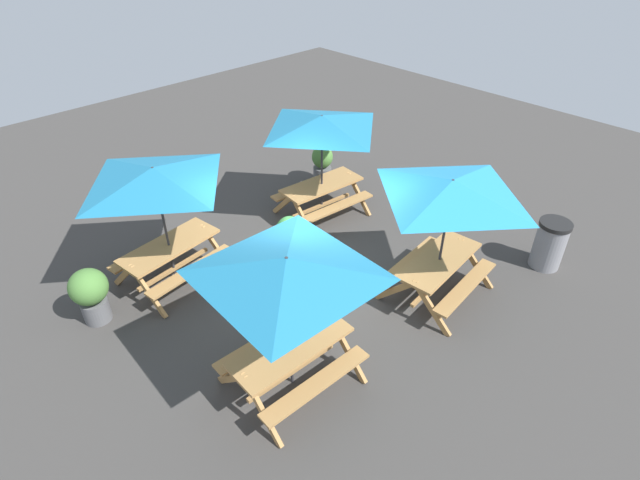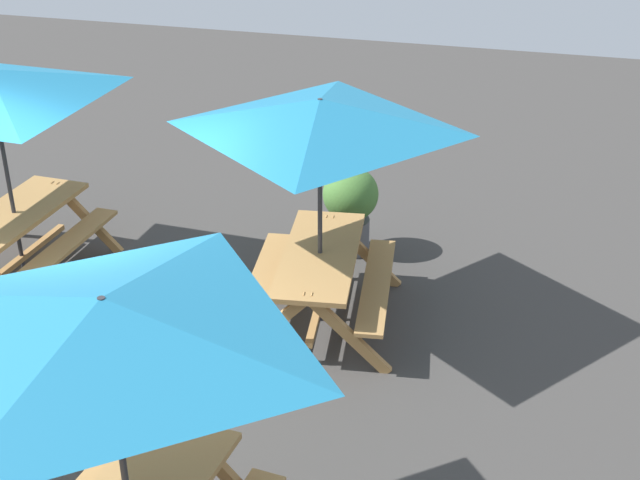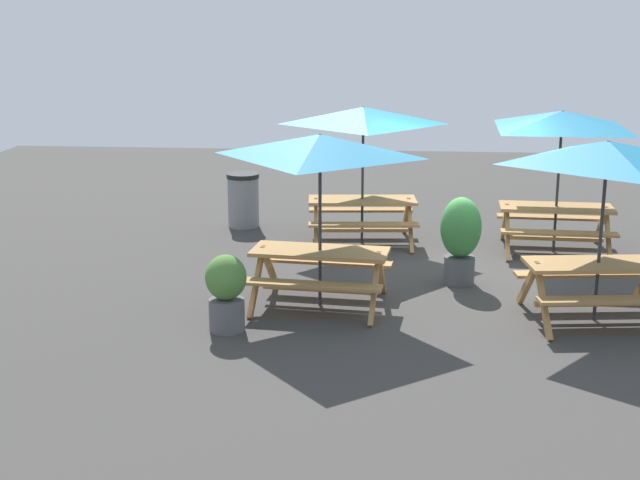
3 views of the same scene
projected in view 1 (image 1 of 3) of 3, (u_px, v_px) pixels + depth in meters
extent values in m
plane|color=#3D3A38|center=(305.00, 286.00, 9.14)|extent=(24.00, 24.00, 0.00)
cube|color=#A87A44|center=(169.00, 246.00, 8.92)|extent=(1.87, 0.92, 0.05)
cube|color=#A87A44|center=(153.00, 248.00, 9.36)|extent=(1.82, 0.49, 0.04)
cube|color=#A87A44|center=(191.00, 270.00, 8.80)|extent=(1.82, 0.49, 0.04)
cube|color=#A87A44|center=(193.00, 236.00, 9.81)|extent=(0.16, 0.80, 0.81)
cube|color=#A87A44|center=(218.00, 250.00, 9.44)|extent=(0.16, 0.80, 0.81)
cube|color=#A87A44|center=(124.00, 275.00, 8.82)|extent=(0.16, 0.80, 0.81)
cube|color=#A87A44|center=(149.00, 292.00, 8.44)|extent=(0.16, 0.80, 0.81)
cube|color=#A87A44|center=(174.00, 269.00, 9.22)|extent=(1.56, 0.27, 0.06)
cylinder|color=#2D2D33|center=(165.00, 227.00, 8.68)|extent=(0.04, 0.04, 2.30)
pyramid|color=teal|center=(154.00, 175.00, 8.10)|extent=(2.24, 2.24, 0.28)
cube|color=#A87A44|center=(322.00, 185.00, 10.77)|extent=(1.86, 0.88, 0.05)
cube|color=#A87A44|center=(307.00, 187.00, 11.29)|extent=(1.82, 0.44, 0.04)
cube|color=#A87A44|center=(338.00, 207.00, 10.58)|extent=(1.82, 0.44, 0.04)
cube|color=#A87A44|center=(338.00, 183.00, 11.61)|extent=(0.14, 0.80, 0.81)
cube|color=#A87A44|center=(359.00, 195.00, 11.14)|extent=(0.14, 0.80, 0.81)
cube|color=#A87A44|center=(283.00, 204.00, 10.82)|extent=(0.14, 0.80, 0.81)
cube|color=#A87A44|center=(303.00, 218.00, 10.35)|extent=(0.14, 0.80, 0.81)
cube|color=#A87A44|center=(322.00, 205.00, 11.06)|extent=(1.56, 0.23, 0.06)
cylinder|color=#2D2D33|center=(322.00, 168.00, 10.53)|extent=(0.04, 0.04, 2.30)
pyramid|color=teal|center=(322.00, 122.00, 9.95)|extent=(2.19, 2.19, 0.28)
cube|color=#A87A44|center=(439.00, 260.00, 8.57)|extent=(1.86, 0.86, 0.05)
cube|color=#A87A44|center=(410.00, 261.00, 9.03)|extent=(1.82, 0.42, 0.04)
cube|color=#A87A44|center=(466.00, 287.00, 8.45)|extent=(1.82, 0.42, 0.04)
cube|color=#A87A44|center=(440.00, 249.00, 9.46)|extent=(0.13, 0.80, 0.81)
cube|color=#A87A44|center=(476.00, 264.00, 9.08)|extent=(0.13, 0.80, 0.81)
cube|color=#A87A44|center=(394.00, 290.00, 8.50)|extent=(0.13, 0.80, 0.81)
cube|color=#A87A44|center=(432.00, 309.00, 8.11)|extent=(0.13, 0.80, 0.81)
cube|color=#A87A44|center=(435.00, 283.00, 8.87)|extent=(1.56, 0.21, 0.06)
cylinder|color=#2D2D33|center=(443.00, 241.00, 8.34)|extent=(0.04, 0.04, 2.30)
pyramid|color=#268CC6|center=(452.00, 188.00, 7.76)|extent=(2.17, 2.17, 0.28)
cube|color=#A87A44|center=(291.00, 347.00, 6.95)|extent=(1.83, 0.78, 0.05)
cube|color=#A87A44|center=(268.00, 339.00, 7.46)|extent=(1.81, 0.34, 0.04)
cube|color=#A87A44|center=(317.00, 384.00, 6.78)|extent=(1.81, 0.34, 0.04)
cube|color=#A87A44|center=(316.00, 325.00, 7.81)|extent=(0.10, 0.80, 0.81)
cube|color=#A87A44|center=(348.00, 352.00, 7.36)|extent=(0.10, 0.80, 0.81)
cube|color=#A87A44|center=(232.00, 378.00, 6.97)|extent=(0.10, 0.80, 0.81)
cube|color=#A87A44|center=(263.00, 411.00, 6.52)|extent=(0.10, 0.80, 0.81)
cube|color=#A87A44|center=(292.00, 371.00, 7.25)|extent=(1.56, 0.14, 0.06)
cylinder|color=#2D2D33|center=(290.00, 325.00, 6.72)|extent=(0.04, 0.04, 2.30)
pyramid|color=teal|center=(287.00, 267.00, 6.13)|extent=(2.83, 2.83, 0.28)
cylinder|color=gray|center=(549.00, 246.00, 9.41)|extent=(0.56, 0.56, 0.90)
cylinder|color=black|center=(556.00, 224.00, 9.13)|extent=(0.59, 0.59, 0.08)
cylinder|color=#59595B|center=(96.00, 310.00, 8.34)|extent=(0.44, 0.44, 0.40)
ellipsoid|color=#4C7F38|center=(88.00, 287.00, 8.05)|extent=(0.62, 0.62, 0.61)
cylinder|color=#59595B|center=(291.00, 266.00, 9.31)|extent=(0.44, 0.44, 0.40)
ellipsoid|color=#3D8C42|center=(290.00, 238.00, 8.95)|extent=(0.59, 0.59, 0.87)
cylinder|color=#59595B|center=(322.00, 175.00, 12.30)|extent=(0.44, 0.44, 0.40)
ellipsoid|color=#4C7F38|center=(322.00, 157.00, 12.03)|extent=(0.51, 0.51, 0.56)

